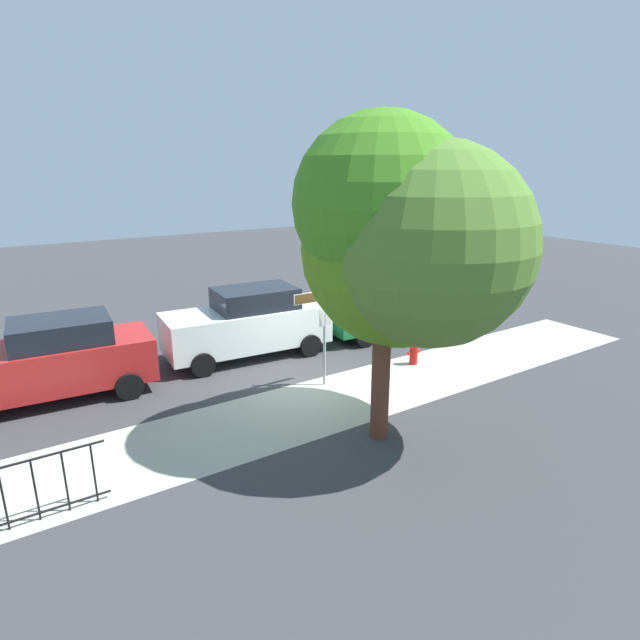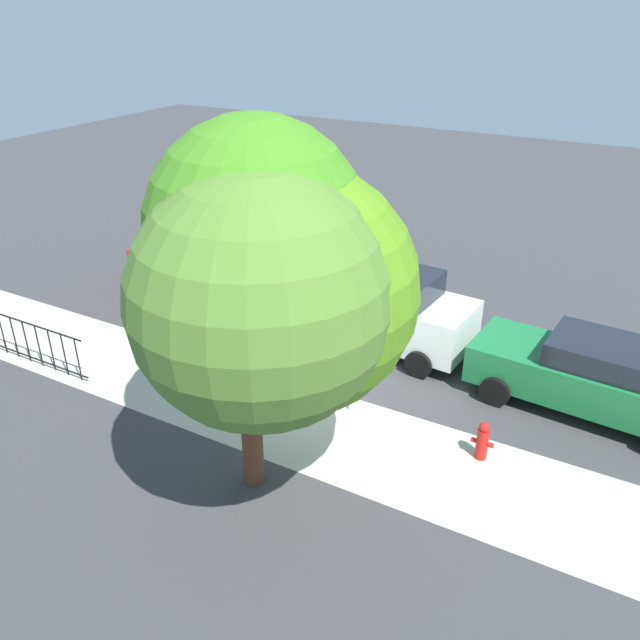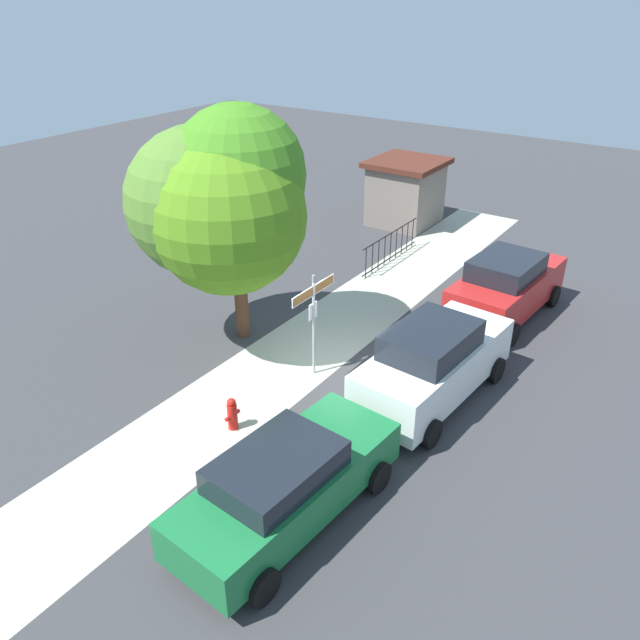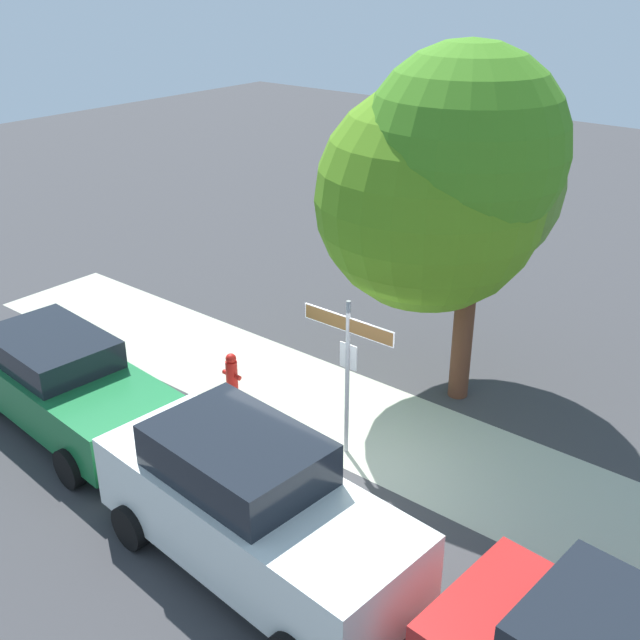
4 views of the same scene
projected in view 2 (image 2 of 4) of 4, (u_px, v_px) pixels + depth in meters
The scene contains 9 objects.
ground_plane at pixel (349, 397), 13.63m from camera, with size 60.00×60.00×0.00m, color #38383A.
sidewalk_strip at pixel (237, 401), 13.48m from camera, with size 24.00×2.60×0.00m, color #ABAF99.
street_sign at pixel (351, 329), 12.37m from camera, with size 1.68×0.07×2.69m.
shade_tree at pixel (272, 278), 9.28m from camera, with size 4.14×4.65×6.26m.
car_green at pixel (592, 375), 12.85m from camera, with size 4.79×2.24×1.61m.
car_white at pixel (379, 306), 15.31m from camera, with size 4.73×2.24×1.97m.
car_red at pixel (211, 270), 17.43m from camera, with size 4.56×2.29×1.91m.
iron_fence at pixel (26, 340), 14.70m from camera, with size 3.78×0.04×1.07m.
fire_hydrant at pixel (482, 441), 11.67m from camera, with size 0.42×0.22×0.78m.
Camera 2 is at (-5.00, 10.25, 7.67)m, focal length 35.84 mm.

